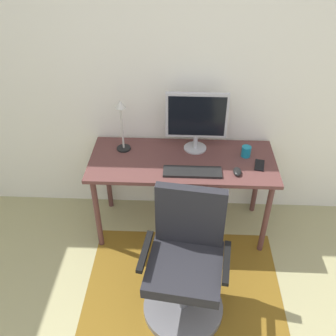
% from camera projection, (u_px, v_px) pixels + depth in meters
% --- Properties ---
extents(wall_back, '(6.00, 0.10, 2.60)m').
position_uv_depth(wall_back, '(190.00, 69.00, 2.85)').
color(wall_back, white).
rests_on(wall_back, ground).
extents(area_rug, '(1.43, 1.27, 0.01)m').
position_uv_depth(area_rug, '(183.00, 297.00, 2.74)').
color(area_rug, brown).
rests_on(area_rug, ground).
extents(desk, '(1.43, 0.60, 0.72)m').
position_uv_depth(desk, '(182.00, 167.00, 2.95)').
color(desk, brown).
rests_on(desk, ground).
extents(monitor, '(0.47, 0.18, 0.48)m').
position_uv_depth(monitor, '(197.00, 118.00, 2.86)').
color(monitor, '#B2B2B7').
rests_on(monitor, desk).
extents(keyboard, '(0.43, 0.13, 0.02)m').
position_uv_depth(keyboard, '(192.00, 172.00, 2.76)').
color(keyboard, black).
rests_on(keyboard, desk).
extents(computer_mouse, '(0.06, 0.10, 0.03)m').
position_uv_depth(computer_mouse, '(237.00, 172.00, 2.75)').
color(computer_mouse, black).
rests_on(computer_mouse, desk).
extents(coffee_cup, '(0.07, 0.07, 0.09)m').
position_uv_depth(coffee_cup, '(246.00, 151.00, 2.92)').
color(coffee_cup, '#157695').
rests_on(coffee_cup, desk).
extents(cell_phone, '(0.10, 0.15, 0.01)m').
position_uv_depth(cell_phone, '(259.00, 165.00, 2.83)').
color(cell_phone, black).
rests_on(cell_phone, desk).
extents(desk_lamp, '(0.11, 0.11, 0.43)m').
position_uv_depth(desk_lamp, '(121.00, 120.00, 2.86)').
color(desk_lamp, black).
rests_on(desk_lamp, desk).
extents(office_chair, '(0.59, 0.56, 0.94)m').
position_uv_depth(office_chair, '(186.00, 269.00, 2.48)').
color(office_chair, slate).
rests_on(office_chair, ground).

